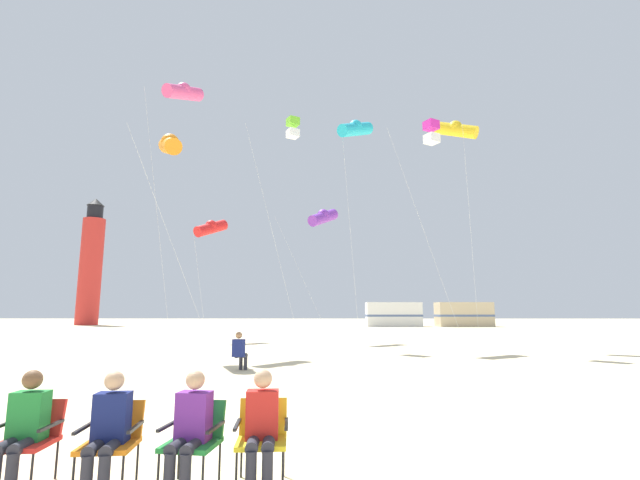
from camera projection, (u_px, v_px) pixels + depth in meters
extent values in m
plane|color=beige|center=(214.00, 421.00, 7.34)|extent=(200.00, 200.00, 0.00)
cube|color=red|center=(24.00, 444.00, 4.64)|extent=(0.55, 0.55, 0.05)
cube|color=red|center=(39.00, 418.00, 4.91)|extent=(0.53, 0.16, 0.40)
cylinder|color=black|center=(32.00, 473.00, 4.39)|extent=(0.02, 0.02, 0.42)
cylinder|color=black|center=(13.00, 459.00, 4.83)|extent=(0.02, 0.02, 0.42)
cylinder|color=black|center=(57.00, 458.00, 4.85)|extent=(0.02, 0.02, 0.42)
cube|color=black|center=(0.00, 426.00, 4.66)|extent=(0.06, 0.47, 0.03)
cube|color=black|center=(51.00, 425.00, 4.68)|extent=(0.06, 0.47, 0.03)
cube|color=#238438|center=(29.00, 417.00, 4.72)|extent=(0.35, 0.24, 0.52)
sphere|color=brown|center=(33.00, 380.00, 4.78)|extent=(0.20, 0.20, 0.20)
cylinder|color=#2D2D38|center=(8.00, 446.00, 4.50)|extent=(0.15, 0.37, 0.13)
cylinder|color=#2D2D38|center=(24.00, 446.00, 4.51)|extent=(0.15, 0.37, 0.13)
cylinder|color=#2D2D38|center=(11.00, 476.00, 4.32)|extent=(0.11, 0.11, 0.42)
cube|color=orange|center=(109.00, 446.00, 4.58)|extent=(0.57, 0.57, 0.05)
cube|color=orange|center=(118.00, 420.00, 4.84)|extent=(0.53, 0.18, 0.40)
cylinder|color=black|center=(73.00, 477.00, 4.30)|extent=(0.02, 0.02, 0.42)
cylinder|color=black|center=(122.00, 475.00, 4.34)|extent=(0.02, 0.02, 0.42)
cylinder|color=black|center=(93.00, 461.00, 4.75)|extent=(0.02, 0.02, 0.42)
cylinder|color=black|center=(137.00, 460.00, 4.79)|extent=(0.02, 0.02, 0.42)
cube|color=black|center=(84.00, 428.00, 4.58)|extent=(0.08, 0.47, 0.03)
cube|color=black|center=(136.00, 427.00, 4.63)|extent=(0.08, 0.47, 0.03)
cube|color=navy|center=(112.00, 418.00, 4.66)|extent=(0.36, 0.25, 0.52)
sphere|color=#D8A87F|center=(114.00, 381.00, 4.72)|extent=(0.20, 0.20, 0.20)
cylinder|color=#2D2D38|center=(95.00, 448.00, 4.44)|extent=(0.16, 0.37, 0.13)
cylinder|color=#2D2D38|center=(86.00, 479.00, 4.24)|extent=(0.11, 0.11, 0.42)
cylinder|color=#2D2D38|center=(112.00, 448.00, 4.45)|extent=(0.16, 0.37, 0.13)
cylinder|color=#2D2D38|center=(104.00, 478.00, 4.26)|extent=(0.11, 0.11, 0.42)
cube|color=#238438|center=(191.00, 445.00, 4.62)|extent=(0.58, 0.58, 0.05)
cube|color=#238438|center=(201.00, 419.00, 4.89)|extent=(0.53, 0.20, 0.40)
cylinder|color=black|center=(158.00, 473.00, 4.40)|extent=(0.02, 0.02, 0.42)
cylinder|color=black|center=(203.00, 475.00, 4.33)|extent=(0.02, 0.02, 0.42)
cylinder|color=black|center=(179.00, 458.00, 4.85)|extent=(0.02, 0.02, 0.42)
cylinder|color=black|center=(220.00, 460.00, 4.78)|extent=(0.02, 0.02, 0.42)
cube|color=black|center=(168.00, 425.00, 4.69)|extent=(0.10, 0.47, 0.03)
cube|color=black|center=(216.00, 427.00, 4.62)|extent=(0.10, 0.47, 0.03)
cube|color=#722D99|center=(194.00, 417.00, 4.70)|extent=(0.37, 0.26, 0.52)
sphere|color=#D8A87F|center=(195.00, 380.00, 4.76)|extent=(0.20, 0.20, 0.20)
cylinder|color=#2D2D38|center=(178.00, 446.00, 4.50)|extent=(0.17, 0.37, 0.13)
cylinder|color=#2D2D38|center=(169.00, 476.00, 4.31)|extent=(0.11, 0.11, 0.42)
cylinder|color=#2D2D38|center=(193.00, 447.00, 4.48)|extent=(0.17, 0.37, 0.13)
cylinder|color=#2D2D38|center=(185.00, 477.00, 4.29)|extent=(0.11, 0.11, 0.42)
cube|color=yellow|center=(262.00, 442.00, 4.71)|extent=(0.56, 0.56, 0.05)
cube|color=yellow|center=(263.00, 417.00, 4.98)|extent=(0.53, 0.17, 0.40)
cylinder|color=black|center=(236.00, 472.00, 4.44)|extent=(0.02, 0.02, 0.42)
cylinder|color=black|center=(283.00, 471.00, 4.46)|extent=(0.02, 0.02, 0.42)
cylinder|color=black|center=(241.00, 457.00, 4.89)|extent=(0.02, 0.02, 0.42)
cylinder|color=black|center=(284.00, 456.00, 4.92)|extent=(0.02, 0.02, 0.42)
cube|color=black|center=(237.00, 425.00, 4.72)|extent=(0.07, 0.47, 0.03)
cube|color=black|center=(286.00, 424.00, 4.75)|extent=(0.07, 0.47, 0.03)
cube|color=red|center=(262.00, 415.00, 4.79)|extent=(0.35, 0.24, 0.52)
sphere|color=#D8A87F|center=(263.00, 379.00, 4.85)|extent=(0.20, 0.20, 0.20)
cylinder|color=#2D2D38|center=(253.00, 444.00, 4.57)|extent=(0.16, 0.37, 0.13)
cylinder|color=#2D2D38|center=(251.00, 474.00, 4.38)|extent=(0.11, 0.11, 0.42)
cylinder|color=#2D2D38|center=(269.00, 444.00, 4.58)|extent=(0.16, 0.37, 0.13)
cylinder|color=#2D2D38|center=(267.00, 473.00, 4.39)|extent=(0.11, 0.11, 0.42)
cube|color=navy|center=(239.00, 348.00, 13.51)|extent=(0.39, 0.31, 0.52)
sphere|color=#9E704C|center=(239.00, 335.00, 13.57)|extent=(0.20, 0.20, 0.20)
cylinder|color=#2D2D38|center=(243.00, 356.00, 13.62)|extent=(0.22, 0.38, 0.13)
cylinder|color=#2D2D38|center=(246.00, 363.00, 13.73)|extent=(0.11, 0.11, 0.42)
cylinder|color=#2D2D38|center=(239.00, 356.00, 13.66)|extent=(0.22, 0.38, 0.13)
cylinder|color=#2D2D38|center=(241.00, 363.00, 13.78)|extent=(0.11, 0.11, 0.42)
cylinder|color=silver|center=(424.00, 232.00, 19.94)|extent=(2.85, 1.74, 10.56)
cube|color=#D826A5|center=(431.00, 125.00, 22.22)|extent=(0.82, 0.82, 0.44)
cube|color=white|center=(432.00, 139.00, 22.11)|extent=(0.82, 0.82, 0.44)
cylinder|color=silver|center=(171.00, 241.00, 16.78)|extent=(3.24, 1.66, 8.75)
cylinder|color=orange|center=(170.00, 146.00, 19.06)|extent=(1.76, 2.54, 1.48)
sphere|color=orange|center=(170.00, 143.00, 19.09)|extent=(0.76, 0.76, 0.76)
cylinder|color=silver|center=(199.00, 282.00, 27.49)|extent=(1.36, 0.86, 7.05)
cylinder|color=red|center=(211.00, 228.00, 28.70)|extent=(1.92, 2.49, 1.48)
sphere|color=red|center=(211.00, 226.00, 28.73)|extent=(0.76, 0.76, 0.76)
cylinder|color=silver|center=(157.00, 210.00, 20.77)|extent=(2.43, 1.14, 12.88)
cylinder|color=#E54C8C|center=(183.00, 93.00, 22.97)|extent=(1.69, 2.56, 1.48)
sphere|color=#E54C8C|center=(184.00, 90.00, 22.99)|extent=(0.76, 0.76, 0.76)
cylinder|color=silver|center=(271.00, 227.00, 22.72)|extent=(3.27, 1.90, 12.03)
cube|color=#72D12D|center=(293.00, 122.00, 25.32)|extent=(0.82, 0.82, 0.44)
cube|color=white|center=(293.00, 134.00, 25.21)|extent=(0.82, 0.82, 0.44)
cylinder|color=silver|center=(350.00, 233.00, 23.28)|extent=(0.79, 0.75, 11.66)
cylinder|color=#1EB2D1|center=(356.00, 129.00, 24.57)|extent=(2.23, 2.29, 1.48)
sphere|color=#1EB2D1|center=(355.00, 127.00, 24.59)|extent=(0.76, 0.76, 0.76)
cylinder|color=silver|center=(471.00, 233.00, 23.63)|extent=(0.60, 0.93, 11.73)
cylinder|color=yellow|center=(455.00, 130.00, 24.85)|extent=(2.48, 1.93, 1.48)
sphere|color=yellow|center=(455.00, 127.00, 24.87)|extent=(0.76, 0.76, 0.76)
cylinder|color=silver|center=(302.00, 276.00, 25.57)|extent=(3.48, 2.51, 7.55)
cylinder|color=purple|center=(323.00, 218.00, 27.86)|extent=(2.02, 2.43, 1.48)
sphere|color=purple|center=(323.00, 215.00, 27.89)|extent=(0.76, 0.76, 0.76)
cylinder|color=red|center=(90.00, 271.00, 58.86)|extent=(2.80, 2.80, 14.00)
cylinder|color=black|center=(95.00, 212.00, 60.10)|extent=(2.00, 2.00, 1.80)
cone|color=black|center=(96.00, 202.00, 60.32)|extent=(2.20, 2.20, 1.00)
cube|color=white|center=(393.00, 314.00, 52.51)|extent=(6.46, 2.46, 2.80)
cube|color=#4C608C|center=(394.00, 316.00, 52.48)|extent=(6.50, 2.51, 0.24)
cube|color=#C6B28C|center=(464.00, 314.00, 52.23)|extent=(6.56, 2.81, 2.80)
cube|color=#4C608C|center=(464.00, 316.00, 52.21)|extent=(6.61, 2.85, 0.24)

